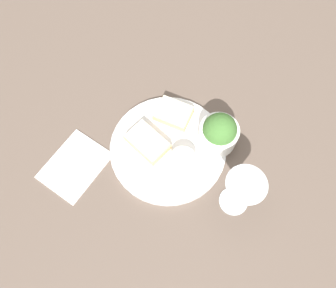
# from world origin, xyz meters

# --- Properties ---
(ground_plane) EXTENTS (4.00, 4.00, 0.00)m
(ground_plane) POSITION_xyz_m (0.00, 0.00, 0.00)
(ground_plane) COLOR brown
(dinner_plate) EXTENTS (0.28, 0.28, 0.01)m
(dinner_plate) POSITION_xyz_m (0.00, 0.00, 0.01)
(dinner_plate) COLOR white
(dinner_plate) RESTS_ON ground_plane
(salad_bowl) EXTENTS (0.09, 0.09, 0.10)m
(salad_bowl) POSITION_xyz_m (0.05, 0.11, 0.06)
(salad_bowl) COLOR white
(salad_bowl) RESTS_ON dinner_plate
(sauce_ramekin) EXTENTS (0.06, 0.06, 0.04)m
(sauce_ramekin) POSITION_xyz_m (0.05, 0.01, 0.03)
(sauce_ramekin) COLOR beige
(sauce_ramekin) RESTS_ON dinner_plate
(cheese_toast_near) EXTENTS (0.11, 0.09, 0.03)m
(cheese_toast_near) POSITION_xyz_m (-0.03, -0.04, 0.03)
(cheese_toast_near) COLOR tan
(cheese_toast_near) RESTS_ON dinner_plate
(cheese_toast_far) EXTENTS (0.11, 0.10, 0.03)m
(cheese_toast_far) POSITION_xyz_m (-0.07, 0.06, 0.03)
(cheese_toast_far) COLOR tan
(cheese_toast_far) RESTS_ON dinner_plate
(wine_glass) EXTENTS (0.08, 0.08, 0.14)m
(wine_glass) POSITION_xyz_m (0.19, 0.06, 0.10)
(wine_glass) COLOR silver
(wine_glass) RESTS_ON ground_plane
(napkin) EXTENTS (0.17, 0.19, 0.01)m
(napkin) POSITION_xyz_m (-0.08, -0.21, 0.00)
(napkin) COLOR white
(napkin) RESTS_ON ground_plane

